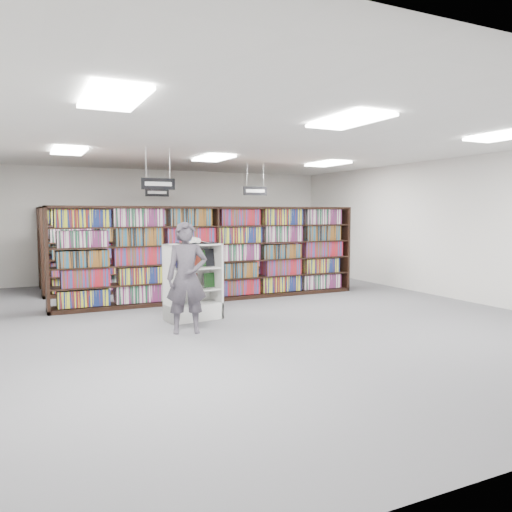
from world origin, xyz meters
name	(u,v)px	position (x,y,z in m)	size (l,w,h in m)	color
floor	(252,316)	(0.00, 0.00, 0.00)	(12.00, 12.00, 0.00)	#4E4E53
ceiling	(252,145)	(0.00, 0.00, 3.20)	(10.00, 12.00, 0.10)	silver
wall_back	(166,225)	(0.00, 6.00, 1.60)	(10.00, 0.10, 3.20)	silver
wall_right	(448,228)	(5.00, 0.00, 1.60)	(0.10, 12.00, 3.20)	silver
bookshelf_row_near	(214,254)	(0.00, 2.00, 1.05)	(7.00, 0.60, 2.10)	black
bookshelf_row_mid	(187,248)	(0.00, 4.00, 1.05)	(7.00, 0.60, 2.10)	black
bookshelf_row_far	(169,244)	(0.00, 5.70, 1.05)	(7.00, 0.60, 2.10)	black
aisle_sign_left	(158,183)	(-1.50, 1.00, 2.53)	(0.65, 0.02, 0.80)	#B2B2B7
aisle_sign_right	(255,190)	(1.50, 3.00, 2.53)	(0.65, 0.02, 0.80)	#B2B2B7
aisle_sign_center	(157,192)	(-0.50, 5.00, 2.53)	(0.65, 0.02, 0.80)	#B2B2B7
troffer_front_left	(113,98)	(-3.00, -3.00, 3.16)	(0.60, 1.20, 0.04)	white
troffer_front_center	(349,121)	(0.00, -3.00, 3.16)	(0.60, 1.20, 0.04)	white
troffer_front_right	(507,136)	(3.00, -3.00, 3.16)	(0.60, 1.20, 0.04)	white
troffer_back_left	(69,151)	(-3.00, 2.00, 3.16)	(0.60, 1.20, 0.04)	white
troffer_back_center	(213,158)	(0.00, 2.00, 3.16)	(0.60, 1.20, 0.04)	white
troffer_back_right	(328,164)	(3.00, 2.00, 3.16)	(0.60, 1.20, 0.04)	white
endcap_display	(193,294)	(-1.09, 0.25, 0.48)	(1.06, 0.63, 1.40)	white
open_book	(196,242)	(-1.00, 0.25, 1.43)	(0.73, 0.46, 0.13)	black
shopper	(187,278)	(-1.50, -0.70, 0.91)	(0.66, 0.43, 1.81)	#454049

